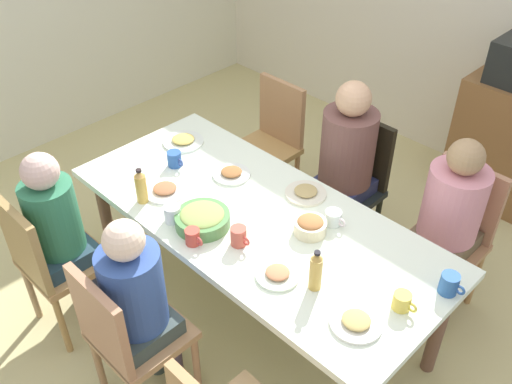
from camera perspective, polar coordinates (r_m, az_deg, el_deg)
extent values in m
plane|color=#CBBD81|center=(3.41, 0.00, -11.67)|extent=(6.09, 6.09, 0.00)
cube|color=white|center=(2.92, 0.00, -2.65)|extent=(2.06, 0.92, 0.04)
cylinder|color=brown|center=(3.58, -14.78, -2.81)|extent=(0.07, 0.07, 0.68)
cylinder|color=brown|center=(3.88, -6.02, 1.97)|extent=(0.07, 0.07, 0.68)
cylinder|color=brown|center=(3.03, 17.94, -12.68)|extent=(0.07, 0.07, 0.68)
cube|color=black|center=(3.54, 8.69, -0.23)|extent=(0.40, 0.40, 0.04)
cylinder|color=black|center=(3.72, 12.03, -2.96)|extent=(0.04, 0.04, 0.43)
cylinder|color=black|center=(3.86, 7.95, -0.69)|extent=(0.04, 0.04, 0.43)
cylinder|color=black|center=(3.50, 8.83, -5.56)|extent=(0.04, 0.04, 0.43)
cylinder|color=black|center=(3.65, 4.63, -3.03)|extent=(0.04, 0.04, 0.43)
cube|color=black|center=(3.53, 10.84, 4.06)|extent=(0.38, 0.04, 0.45)
cylinder|color=#253C51|center=(3.58, 8.39, -4.21)|extent=(0.09, 0.09, 0.45)
cylinder|color=#352C45|center=(3.65, 6.42, -3.04)|extent=(0.09, 0.09, 0.45)
cube|color=#252B50|center=(3.50, 8.78, 0.54)|extent=(0.30, 0.30, 0.10)
cylinder|color=brown|center=(3.34, 9.23, 4.39)|extent=(0.32, 0.32, 0.46)
sphere|color=tan|center=(3.18, 9.80, 9.23)|extent=(0.20, 0.20, 0.20)
cube|color=tan|center=(2.78, -11.42, -13.90)|extent=(0.40, 0.40, 0.04)
cylinder|color=#A3784F|center=(3.01, -15.56, -16.34)|extent=(0.04, 0.04, 0.43)
cylinder|color=#A67852|center=(3.10, -10.20, -13.04)|extent=(0.04, 0.04, 0.43)
cylinder|color=tan|center=(2.93, -6.03, -16.82)|extent=(0.04, 0.04, 0.43)
cube|color=#AF7A58|center=(2.55, -15.40, -12.65)|extent=(0.38, 0.04, 0.45)
cylinder|color=#3C4840|center=(3.02, -10.25, -14.58)|extent=(0.09, 0.09, 0.45)
cylinder|color=#473C4B|center=(2.94, -8.31, -16.40)|extent=(0.09, 0.09, 0.45)
cube|color=#394644|center=(2.74, -11.57, -13.11)|extent=(0.30, 0.30, 0.10)
cylinder|color=#314F98|center=(2.55, -12.28, -9.48)|extent=(0.28, 0.28, 0.41)
sphere|color=beige|center=(2.35, -13.17, -4.75)|extent=(0.18, 0.18, 0.18)
cube|color=#AC7650|center=(3.29, 18.15, -5.39)|extent=(0.40, 0.40, 0.04)
cylinder|color=#AF7C47|center=(3.52, 21.20, -7.96)|extent=(0.04, 0.04, 0.43)
cylinder|color=#B4804B|center=(3.61, 16.52, -5.43)|extent=(0.04, 0.04, 0.43)
cylinder|color=#AC884F|center=(3.29, 18.46, -11.12)|extent=(0.04, 0.04, 0.43)
cylinder|color=#B4814D|center=(3.38, 13.50, -8.31)|extent=(0.04, 0.04, 0.43)
cube|color=#AD7758|center=(3.28, 20.49, -0.79)|extent=(0.38, 0.04, 0.45)
cylinder|color=brown|center=(3.35, 17.76, -9.58)|extent=(0.09, 0.09, 0.45)
cylinder|color=brown|center=(3.39, 15.45, -8.29)|extent=(0.09, 0.09, 0.45)
cube|color=brown|center=(3.25, 18.35, -4.61)|extent=(0.30, 0.30, 0.10)
cylinder|color=pink|center=(3.10, 19.26, -1.09)|extent=(0.31, 0.31, 0.41)
sphere|color=#A07D56|center=(2.94, 20.39, 3.32)|extent=(0.18, 0.18, 0.18)
cube|color=tan|center=(3.22, -18.62, -6.65)|extent=(0.40, 0.40, 0.04)
cylinder|color=#A48159|center=(3.45, -21.71, -9.19)|extent=(0.04, 0.04, 0.43)
cylinder|color=#AF844A|center=(3.22, -18.92, -12.50)|extent=(0.04, 0.04, 0.43)
cylinder|color=#A58352|center=(3.53, -16.92, -6.58)|extent=(0.04, 0.04, 0.43)
cylinder|color=tan|center=(3.31, -13.84, -9.59)|extent=(0.04, 0.04, 0.43)
cube|color=#A7844D|center=(3.03, -22.39, -5.01)|extent=(0.38, 0.04, 0.45)
cylinder|color=#2C2C4B|center=(3.45, -17.15, -7.77)|extent=(0.09, 0.09, 0.45)
cylinder|color=#2C334D|center=(3.34, -15.73, -9.21)|extent=(0.09, 0.09, 0.45)
cube|color=#233C49|center=(3.18, -18.83, -5.87)|extent=(0.30, 0.30, 0.10)
cylinder|color=#2F7752|center=(3.02, -19.76, -2.40)|extent=(0.26, 0.26, 0.40)
sphere|color=beige|center=(2.86, -20.93, 1.96)|extent=(0.18, 0.18, 0.18)
cube|color=#B4884C|center=(3.89, 0.71, 4.13)|extent=(0.40, 0.40, 0.04)
cylinder|color=#B17E4E|center=(4.03, 4.11, 1.46)|extent=(0.04, 0.04, 0.43)
cylinder|color=#B27657|center=(4.22, 0.65, 3.38)|extent=(0.04, 0.04, 0.43)
cylinder|color=#B57F52|center=(3.83, 0.73, -0.66)|extent=(0.04, 0.04, 0.43)
cylinder|color=#AF7D4A|center=(4.03, -2.74, 1.45)|extent=(0.04, 0.04, 0.43)
cube|color=#AD7B51|center=(3.88, 2.61, 8.06)|extent=(0.38, 0.04, 0.45)
cylinder|color=silver|center=(3.05, 5.02, -0.15)|extent=(0.22, 0.22, 0.01)
ellipsoid|color=tan|center=(3.03, 5.04, 0.14)|extent=(0.12, 0.12, 0.02)
cylinder|color=white|center=(2.58, 2.18, -8.37)|extent=(0.20, 0.20, 0.01)
ellipsoid|color=tan|center=(2.57, 2.19, -8.07)|extent=(0.11, 0.11, 0.02)
cylinder|color=white|center=(3.09, -9.13, 0.09)|extent=(0.23, 0.23, 0.01)
ellipsoid|color=#A26642|center=(3.08, -9.17, 0.38)|extent=(0.13, 0.13, 0.02)
cylinder|color=white|center=(3.18, -2.48, 1.77)|extent=(0.21, 0.21, 0.01)
ellipsoid|color=#9C6335|center=(3.17, -2.49, 2.06)|extent=(0.12, 0.12, 0.02)
cylinder|color=white|center=(3.49, -7.32, 5.04)|extent=(0.25, 0.25, 0.01)
ellipsoid|color=tan|center=(3.48, -7.35, 5.31)|extent=(0.14, 0.14, 0.02)
cylinder|color=white|center=(2.44, 10.02, -12.85)|extent=(0.22, 0.22, 0.01)
ellipsoid|color=tan|center=(2.42, 10.07, -12.55)|extent=(0.12, 0.12, 0.02)
cylinder|color=#4F8546|center=(2.84, -5.40, -2.80)|extent=(0.28, 0.28, 0.07)
ellipsoid|color=#94AF57|center=(2.81, -5.44, -2.27)|extent=(0.22, 0.22, 0.04)
cylinder|color=beige|center=(2.79, 5.47, -3.54)|extent=(0.16, 0.16, 0.07)
ellipsoid|color=#B3713F|center=(2.77, 5.51, -3.01)|extent=(0.13, 0.13, 0.04)
cylinder|color=#C35342|center=(2.71, -1.77, -4.46)|extent=(0.08, 0.08, 0.10)
torus|color=#D3493F|center=(2.68, -1.02, -4.98)|extent=(0.05, 0.01, 0.05)
cylinder|color=white|center=(2.87, -8.41, -2.16)|extent=(0.09, 0.09, 0.09)
torus|color=white|center=(2.84, -7.72, -2.66)|extent=(0.05, 0.01, 0.05)
cylinder|color=#2954A1|center=(3.27, -8.22, 3.32)|extent=(0.08, 0.08, 0.09)
torus|color=#395298|center=(3.23, -7.64, 2.95)|extent=(0.05, 0.01, 0.05)
cylinder|color=#2A5AA2|center=(2.63, 18.85, -8.73)|extent=(0.08, 0.08, 0.10)
torus|color=#2B549A|center=(2.61, 19.86, -9.28)|extent=(0.05, 0.01, 0.05)
cylinder|color=white|center=(2.86, 7.76, -2.58)|extent=(0.08, 0.08, 0.08)
torus|color=white|center=(2.83, 8.61, -3.07)|extent=(0.05, 0.01, 0.05)
cylinder|color=#E0C54A|center=(2.51, 14.45, -10.59)|extent=(0.08, 0.08, 0.08)
torus|color=#DECC48|center=(2.50, 15.44, -11.16)|extent=(0.05, 0.01, 0.05)
cylinder|color=#CB4435|center=(2.74, -6.40, -4.49)|extent=(0.07, 0.07, 0.08)
torus|color=#C54942|center=(2.71, -5.75, -4.98)|extent=(0.05, 0.01, 0.05)
cylinder|color=gold|center=(2.49, 6.02, -8.14)|extent=(0.06, 0.06, 0.17)
cone|color=gold|center=(2.42, 6.17, -6.46)|extent=(0.05, 0.05, 0.03)
cylinder|color=black|center=(2.41, 6.20, -6.12)|extent=(0.03, 0.03, 0.01)
cylinder|color=gold|center=(3.01, -11.47, 0.32)|extent=(0.06, 0.06, 0.16)
cone|color=tan|center=(2.95, -11.70, 1.81)|extent=(0.05, 0.05, 0.03)
cylinder|color=black|center=(2.94, -11.74, 2.13)|extent=(0.03, 0.03, 0.01)
cube|color=brown|center=(4.33, 24.11, 4.43)|extent=(0.70, 0.44, 0.90)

